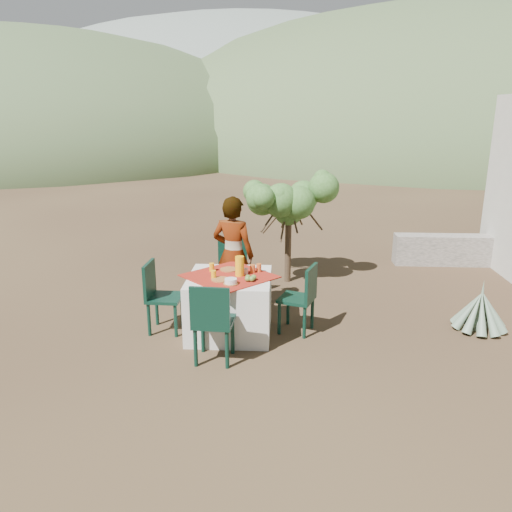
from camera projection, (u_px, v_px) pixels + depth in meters
The scene contains 24 objects.
ground at pixel (262, 341), 6.13m from camera, with size 160.00×160.00×0.00m, color #332017.
table at pixel (230, 304), 6.28m from camera, with size 1.30×1.30×0.76m.
chair_far at pixel (232, 267), 7.35m from camera, with size 0.45×0.45×0.93m.
chair_near at pixel (212, 320), 5.46m from camera, with size 0.46×0.46×0.94m.
chair_left at pixel (159, 293), 6.30m from camera, with size 0.44×0.44×0.91m.
chair_right at pixel (302, 296), 6.26m from camera, with size 0.53×0.53×0.89m.
person at pixel (233, 255), 6.87m from camera, with size 0.60×0.39×1.64m, color #8C6651.
shrub_tree at pixel (292, 206), 8.00m from camera, with size 1.36×1.33×1.60m.
agave at pixel (480, 311), 6.41m from camera, with size 0.70×0.69×0.74m.
stone_wall at pixel (466, 250), 9.13m from camera, with size 2.60×0.35×0.55m, color gray.
hill_near_left at pixel (30, 151), 35.84m from camera, with size 40.00×40.00×16.00m, color #3A4F2C.
hill_near_right at pixel (431, 146), 40.02m from camera, with size 48.00×48.00×20.00m, color #3A4F2C.
hill_far_center at pixel (247, 136), 56.20m from camera, with size 60.00×60.00×24.00m, color slate.
plate_far at pixel (229, 269), 6.40m from camera, with size 0.23×0.23×0.01m, color brown.
plate_near at pixel (220, 279), 6.01m from camera, with size 0.22×0.22×0.01m, color brown.
glass_far at pixel (212, 267), 6.34m from camera, with size 0.07×0.07×0.11m, color #FFAB10.
glass_near at pixel (214, 274), 6.06m from camera, with size 0.06×0.06×0.10m, color #FFAB10.
juice_pitcher at pixel (240, 266), 6.14m from camera, with size 0.11×0.11×0.25m, color #FFAB10.
bowl_plate at pixel (231, 283), 5.88m from camera, with size 0.18×0.18×0.01m, color brown.
white_bowl at pixel (231, 281), 5.87m from camera, with size 0.15×0.15×0.05m, color silver.
jar_left at pixel (253, 269), 6.28m from camera, with size 0.07×0.07×0.10m, color #CC5A24.
jar_right at pixel (259, 268), 6.32m from camera, with size 0.06×0.06×0.10m, color #CC5A24.
napkin_holder at pixel (245, 271), 6.21m from camera, with size 0.06×0.04×0.08m, color silver.
fruit_cluster at pixel (250, 278), 5.98m from camera, with size 0.14×0.13×0.07m.
Camera 1 is at (0.23, -5.59, 2.72)m, focal length 35.00 mm.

